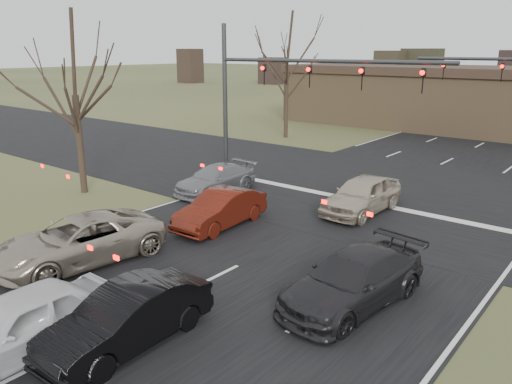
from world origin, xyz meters
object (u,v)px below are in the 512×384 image
Objects in this scene: car_black_hatch at (127,318)px; car_red_ahead at (221,209)px; car_charcoal_sedan at (353,280)px; car_silver_suv at (79,241)px; car_grey_ahead at (215,179)px; car_white_sedan at (20,324)px; mast_arm_near at (274,84)px; car_silver_ahead at (362,195)px.

car_black_hatch is 1.01× the size of car_red_ahead.
car_charcoal_sedan is 1.15× the size of car_red_ahead.
car_red_ahead is (1.21, 5.42, -0.05)m from car_silver_suv.
car_charcoal_sedan reaches higher than car_grey_ahead.
car_grey_ahead is at bearing 112.21° from car_silver_suv.
car_grey_ahead is at bearing 115.32° from car_white_sedan.
car_charcoal_sedan is at bearing 56.49° from car_black_hatch.
car_silver_suv reaches higher than car_red_ahead.
car_white_sedan is at bearing -38.85° from car_silver_suv.
car_red_ahead is (2.23, -6.42, -4.37)m from mast_arm_near.
mast_arm_near is 16.76m from car_white_sedan.
car_red_ahead is at bearing 115.98° from car_black_hatch.
car_charcoal_sedan is 8.16m from car_silver_ahead.
car_charcoal_sedan reaches higher than car_red_ahead.
car_white_sedan is at bearing -134.15° from car_black_hatch.
car_black_hatch is 5.97m from car_charcoal_sedan.
car_white_sedan is 0.97× the size of car_silver_ahead.
car_black_hatch is at bearing -53.13° from car_grey_ahead.
car_red_ahead is (-2.30, 9.13, -0.06)m from car_white_sedan.
car_black_hatch is at bearing -114.14° from car_charcoal_sedan.
car_charcoal_sedan is at bearing 55.69° from car_white_sedan.
car_black_hatch reaches higher than car_red_ahead.
mast_arm_near is 2.63× the size of car_silver_ahead.
mast_arm_near reaches higher than car_grey_ahead.
car_grey_ahead is 4.90m from car_red_ahead.
car_black_hatch is (6.11, -13.83, -4.36)m from mast_arm_near.
car_white_sedan is 9.42m from car_red_ahead.
car_white_sedan is at bearing -79.05° from car_red_ahead.
car_red_ahead is at bearing -70.85° from mast_arm_near.
car_silver_ahead is at bearing 123.32° from car_charcoal_sedan.
car_grey_ahead is at bearing 159.02° from car_charcoal_sedan.
car_black_hatch is 0.96× the size of car_grey_ahead.
car_red_ahead is at bearing 85.09° from car_silver_suv.
mast_arm_near reaches higher than car_silver_ahead.
car_silver_ahead reaches higher than car_black_hatch.
car_black_hatch is at bearing -13.62° from car_silver_suv.
car_charcoal_sedan is (4.73, 6.80, -0.04)m from car_white_sedan.
car_white_sedan is 1.04× the size of car_red_ahead.
car_silver_suv reaches higher than car_grey_ahead.
car_white_sedan is 2.34m from car_black_hatch.
car_charcoal_sedan is at bearing -43.40° from mast_arm_near.
car_silver_suv is at bearing -72.90° from car_grey_ahead.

